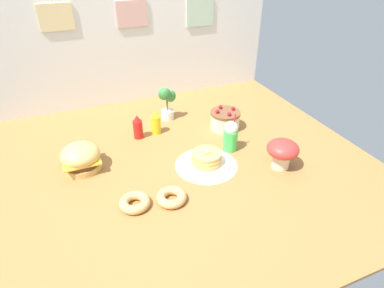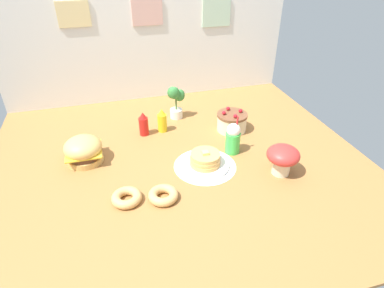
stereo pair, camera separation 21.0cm
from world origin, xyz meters
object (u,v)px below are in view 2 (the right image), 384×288
Objects in this scene: cream_soda_cup at (233,138)px; potted_plant at (176,101)px; ketchup_bottle at (144,124)px; pancake_stack at (205,161)px; mushroom_stool at (283,157)px; burger at (84,150)px; mustard_bottle at (162,121)px; donut_pink_glaze at (127,197)px; donut_chocolate at (163,195)px; layer_cake at (232,122)px.

potted_plant is at bearing 113.10° from cream_soda_cup.
cream_soda_cup is (0.55, -0.40, 0.02)m from ketchup_bottle.
cream_soda_cup is at bearing -66.90° from potted_plant.
potted_plant reaches higher than pancake_stack.
burger is at bearing 158.26° from mushroom_stool.
mustard_bottle is 0.91× the size of mushroom_stool.
mustard_bottle is at bearing 64.18° from donut_pink_glaze.
donut_chocolate is at bearing -144.01° from pancake_stack.
donut_pink_glaze is at bearing 179.98° from mushroom_stool.
pancake_stack reaches higher than donut_pink_glaze.
potted_plant reaches higher than cream_soda_cup.
cream_soda_cup is at bearing 22.11° from donut_pink_glaze.
mushroom_stool is (0.75, -0.71, 0.03)m from ketchup_bottle.
cream_soda_cup is 0.66m from donut_chocolate.
pancake_stack is 0.71m from potted_plant.
potted_plant reaches higher than mustard_bottle.
potted_plant is at bearing 50.47° from mustard_bottle.
pancake_stack is 0.52m from layer_cake.
cream_soda_cup is at bearing 25.23° from pancake_stack.
donut_pink_glaze is at bearing -157.89° from cream_soda_cup.
pancake_stack is 1.70× the size of mustard_bottle.
layer_cake is (0.34, 0.39, 0.03)m from pancake_stack.
donut_chocolate is (-0.15, -0.76, -0.06)m from mustard_bottle.
cream_soda_cup reaches higher than layer_cake.
layer_cake is 0.67m from ketchup_bottle.
cream_soda_cup is at bearing 31.79° from donut_chocolate.
potted_plant is (0.29, 0.20, 0.06)m from ketchup_bottle.
cream_soda_cup is 1.61× the size of donut_chocolate.
burger reaches higher than layer_cake.
potted_plant reaches higher than donut_chocolate.
mustard_bottle is at bearing -129.53° from potted_plant.
ketchup_bottle is 0.68m from cream_soda_cup.
potted_plant is 1.01m from mushroom_stool.
potted_plant is at bearing 91.89° from pancake_stack.
mushroom_stool is at bearing -80.74° from layer_cake.
burger is 1.43× the size of donut_chocolate.
ketchup_bottle is 0.36m from potted_plant.
mushroom_stool is (0.20, -0.31, 0.01)m from cream_soda_cup.
layer_cake is 1.25× the size of ketchup_bottle.
burger is 0.78× the size of pancake_stack.
mustard_bottle is 0.94m from mushroom_stool.
layer_cake is at bearing 43.50° from donut_chocolate.
potted_plant reaches higher than layer_cake.
pancake_stack is 0.48m from mushroom_stool.
mustard_bottle is 0.77m from donut_chocolate.
burger is 0.49m from ketchup_bottle.
mustard_bottle is (-0.17, 0.52, 0.04)m from pancake_stack.
cream_soda_cup is at bearing -45.56° from mustard_bottle.
mushroom_stool reaches higher than ketchup_bottle.
burger is 0.79m from pancake_stack.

